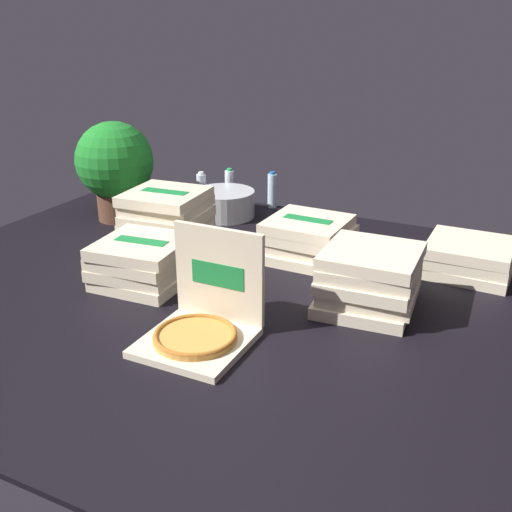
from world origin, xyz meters
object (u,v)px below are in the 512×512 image
at_px(open_pizza_box, 203,319).
at_px(pizza_stack_right_far, 469,258).
at_px(potted_plant, 115,165).
at_px(pizza_stack_left_near, 167,220).
at_px(pizza_stack_center_near, 369,279).
at_px(water_bottle_1, 230,187).
at_px(water_bottle_2, 272,190).
at_px(water_bottle_3, 176,202).
at_px(pizza_stack_left_mid, 143,262).
at_px(water_bottle_0, 202,191).
at_px(pizza_stack_left_far, 309,239).
at_px(ice_bucket, 224,203).

distance_m(open_pizza_box, pizza_stack_right_far, 1.30).
relative_size(open_pizza_box, pizza_stack_right_far, 1.02).
bearing_deg(potted_plant, pizza_stack_right_far, 2.31).
bearing_deg(pizza_stack_left_near, pizza_stack_center_near, -10.38).
height_order(water_bottle_1, water_bottle_2, same).
xyz_separation_m(pizza_stack_right_far, pizza_stack_left_near, (-1.40, -0.33, 0.07)).
xyz_separation_m(water_bottle_3, potted_plant, (-0.31, -0.12, 0.21)).
bearing_deg(water_bottle_2, pizza_stack_right_far, -22.82).
distance_m(water_bottle_2, potted_plant, 0.94).
height_order(pizza_stack_left_mid, pizza_stack_center_near, pizza_stack_center_near).
distance_m(open_pizza_box, water_bottle_0, 1.58).
height_order(open_pizza_box, pizza_stack_left_far, open_pizza_box).
relative_size(pizza_stack_right_far, ice_bucket, 1.08).
xyz_separation_m(open_pizza_box, pizza_stack_right_far, (0.78, 1.04, -0.01)).
bearing_deg(pizza_stack_center_near, pizza_stack_left_mid, -167.96).
xyz_separation_m(water_bottle_2, potted_plant, (-0.70, -0.59, 0.21)).
bearing_deg(pizza_stack_left_far, pizza_stack_left_mid, -133.42).
bearing_deg(open_pizza_box, water_bottle_1, 114.98).
distance_m(pizza_stack_center_near, water_bottle_3, 1.41).
distance_m(open_pizza_box, pizza_stack_left_near, 0.94).
height_order(pizza_stack_left_far, pizza_stack_left_near, pizza_stack_left_near).
relative_size(pizza_stack_center_near, pizza_stack_left_far, 1.04).
height_order(pizza_stack_left_mid, water_bottle_1, water_bottle_1).
relative_size(open_pizza_box, water_bottle_1, 1.76).
height_order(open_pizza_box, water_bottle_0, open_pizza_box).
xyz_separation_m(pizza_stack_center_near, pizza_stack_left_far, (-0.40, 0.38, -0.02)).
bearing_deg(water_bottle_3, water_bottle_1, 74.40).
xyz_separation_m(pizza_stack_right_far, water_bottle_3, (-1.60, 0.05, 0.03)).
xyz_separation_m(pizza_stack_left_near, water_bottle_2, (0.19, 0.84, -0.04)).
bearing_deg(ice_bucket, pizza_stack_left_mid, -82.50).
xyz_separation_m(open_pizza_box, water_bottle_1, (-0.70, 1.51, 0.02)).
bearing_deg(water_bottle_1, pizza_stack_right_far, -17.55).
height_order(pizza_stack_left_far, potted_plant, potted_plant).
bearing_deg(water_bottle_0, ice_bucket, -23.09).
height_order(pizza_stack_right_far, pizza_stack_left_near, pizza_stack_left_near).
bearing_deg(pizza_stack_center_near, water_bottle_2, 130.60).
distance_m(pizza_stack_right_far, water_bottle_1, 1.56).
height_order(pizza_stack_left_far, ice_bucket, pizza_stack_left_far).
bearing_deg(ice_bucket, water_bottle_3, -138.66).
relative_size(open_pizza_box, water_bottle_2, 1.76).
relative_size(open_pizza_box, pizza_stack_left_far, 0.99).
bearing_deg(ice_bucket, pizza_stack_right_far, -9.46).
relative_size(water_bottle_3, potted_plant, 0.40).
distance_m(ice_bucket, water_bottle_2, 0.33).
height_order(pizza_stack_left_far, water_bottle_0, water_bottle_0).
xyz_separation_m(pizza_stack_left_mid, ice_bucket, (-0.13, 0.97, -0.02)).
bearing_deg(water_bottle_1, ice_bucket, -68.55).
bearing_deg(water_bottle_1, open_pizza_box, -65.02).
relative_size(pizza_stack_right_far, pizza_stack_left_far, 0.98).
height_order(ice_bucket, potted_plant, potted_plant).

